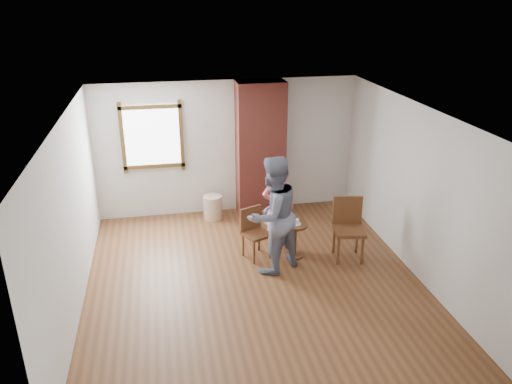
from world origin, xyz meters
TOP-DOWN VIEW (x-y plane):
  - ground at (0.00, 0.00)m, footprint 5.50×5.50m
  - room_shell at (-0.06, 0.61)m, footprint 5.04×5.52m
  - brick_chimney at (0.60, 2.50)m, footprint 0.90×0.50m
  - stoneware_crock at (-0.36, 2.40)m, footprint 0.42×0.42m
  - dark_pot at (-0.32, 2.40)m, footprint 0.18×0.18m
  - dining_chair_left at (0.15, 0.81)m, footprint 0.52×0.52m
  - dining_chair_right at (1.65, 0.50)m, footprint 0.55×0.55m
  - side_table at (0.81, 0.65)m, footprint 0.40×0.40m
  - cake_plate at (0.81, 0.65)m, footprint 0.18×0.18m
  - cake_slice at (0.82, 0.65)m, footprint 0.08×0.07m
  - man at (0.35, 0.33)m, footprint 1.15×1.07m
  - person_pink at (0.60, 1.01)m, footprint 0.60×0.44m

SIDE VIEW (x-z plane):
  - ground at x=0.00m, z-range 0.00..0.00m
  - dark_pot at x=-0.32m, z-range 0.00..0.14m
  - stoneware_crock at x=-0.36m, z-range 0.00..0.46m
  - side_table at x=0.81m, z-range 0.10..0.70m
  - dining_chair_left at x=0.15m, z-range 0.05..0.90m
  - dining_chair_right at x=1.65m, z-range 0.06..1.09m
  - cake_plate at x=0.81m, z-range 0.60..0.61m
  - cake_slice at x=0.82m, z-range 0.61..0.67m
  - person_pink at x=0.60m, z-range 0.00..1.50m
  - man at x=0.35m, z-range 0.00..1.88m
  - brick_chimney at x=0.60m, z-range 0.00..2.60m
  - room_shell at x=-0.06m, z-range 0.50..3.12m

